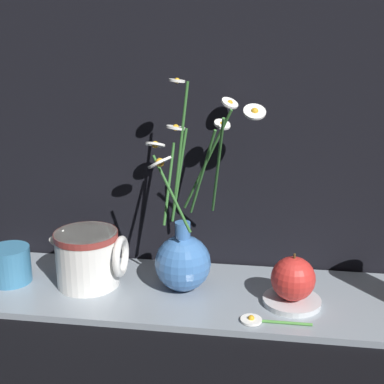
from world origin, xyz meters
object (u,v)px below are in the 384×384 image
object	(u,v)px
ceramic_pitcher	(89,255)
vase_with_flowers	(184,255)
yellow_mug	(9,265)
orange_fruit	(293,279)

from	to	relation	value
ceramic_pitcher	vase_with_flowers	bearing A→B (deg)	1.38
yellow_mug	vase_with_flowers	bearing A→B (deg)	3.13
orange_fruit	ceramic_pitcher	bearing A→B (deg)	176.12
yellow_mug	orange_fruit	world-z (taller)	orange_fruit
vase_with_flowers	yellow_mug	xyz separation A→B (m)	(-0.33, -0.02, -0.03)
vase_with_flowers	ceramic_pitcher	bearing A→B (deg)	-178.62
ceramic_pitcher	orange_fruit	size ratio (longest dim) A/B	1.67
orange_fruit	yellow_mug	bearing A→B (deg)	178.75
yellow_mug	ceramic_pitcher	bearing A→B (deg)	5.16
vase_with_flowers	orange_fruit	world-z (taller)	vase_with_flowers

